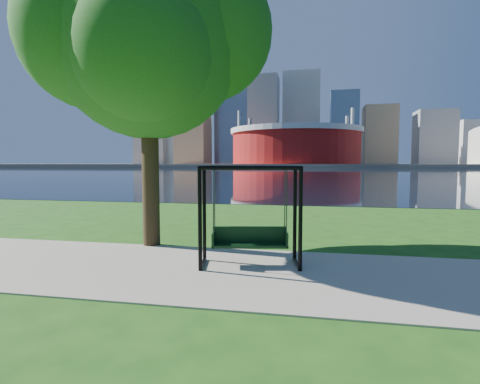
# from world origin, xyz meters

# --- Properties ---
(ground) EXTENTS (900.00, 900.00, 0.00)m
(ground) POSITION_xyz_m (0.00, 0.00, 0.00)
(ground) COLOR #1E5114
(ground) RESTS_ON ground
(path) EXTENTS (120.00, 4.00, 0.03)m
(path) POSITION_xyz_m (0.00, -0.50, 0.01)
(path) COLOR #9E937F
(path) RESTS_ON ground
(river) EXTENTS (900.00, 180.00, 0.02)m
(river) POSITION_xyz_m (0.00, 102.00, 0.01)
(river) COLOR black
(river) RESTS_ON ground
(far_bank) EXTENTS (900.00, 228.00, 2.00)m
(far_bank) POSITION_xyz_m (0.00, 306.00, 1.00)
(far_bank) COLOR #937F60
(far_bank) RESTS_ON ground
(stadium) EXTENTS (83.00, 83.00, 32.00)m
(stadium) POSITION_xyz_m (-10.00, 235.00, 14.23)
(stadium) COLOR maroon
(stadium) RESTS_ON far_bank
(skyline) EXTENTS (392.00, 66.00, 96.50)m
(skyline) POSITION_xyz_m (-4.27, 319.39, 35.89)
(skyline) COLOR gray
(skyline) RESTS_ON far_bank
(swing) EXTENTS (2.27, 1.30, 2.18)m
(swing) POSITION_xyz_m (0.46, 0.04, 1.06)
(swing) COLOR black
(swing) RESTS_ON ground
(park_tree) EXTENTS (6.38, 5.76, 7.93)m
(park_tree) POSITION_xyz_m (-2.57, 1.62, 5.50)
(park_tree) COLOR black
(park_tree) RESTS_ON ground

